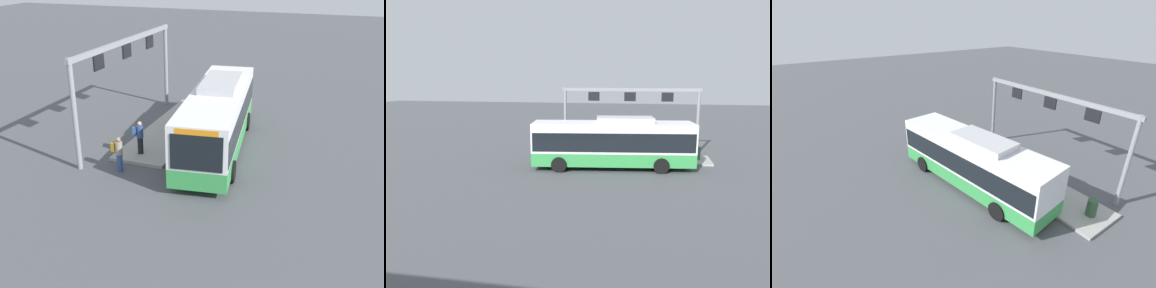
% 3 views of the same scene
% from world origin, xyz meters
% --- Properties ---
extents(ground_plane, '(120.00, 120.00, 0.00)m').
position_xyz_m(ground_plane, '(0.00, 0.00, 0.00)').
color(ground_plane, '#4C4F54').
extents(platform_curb, '(10.00, 2.80, 0.16)m').
position_xyz_m(platform_curb, '(-1.82, -3.11, 0.08)').
color(platform_curb, '#9E9E99').
rests_on(platform_curb, ground).
extents(bus_main, '(10.76, 3.84, 3.46)m').
position_xyz_m(bus_main, '(-0.01, -0.00, 1.81)').
color(bus_main, green).
rests_on(bus_main, ground).
extents(person_boarding, '(0.43, 0.58, 1.67)m').
position_xyz_m(person_boarding, '(2.17, -3.31, 1.05)').
color(person_boarding, black).
rests_on(person_boarding, platform_curb).
extents(person_waiting_near, '(0.35, 0.53, 1.67)m').
position_xyz_m(person_waiting_near, '(3.96, -3.50, 0.89)').
color(person_waiting_near, '#334C8C').
rests_on(person_waiting_near, ground).
extents(platform_sign_gantry, '(10.84, 0.24, 5.20)m').
position_xyz_m(platform_sign_gantry, '(-0.86, -5.35, 3.83)').
color(platform_sign_gantry, gray).
rests_on(platform_sign_gantry, ground).
extents(trash_bin, '(0.52, 0.52, 0.90)m').
position_xyz_m(trash_bin, '(-5.86, -3.22, 0.61)').
color(trash_bin, '#2D5133').
rests_on(trash_bin, platform_curb).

